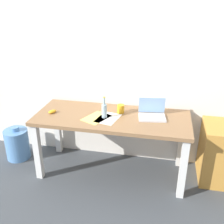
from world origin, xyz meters
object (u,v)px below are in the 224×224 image
object	(u,v)px
water_cooler_jug	(17,144)
filing_cabinet	(219,153)
beer_bottle	(104,110)
computer_mouse	(52,112)
laptop_right	(152,113)
coffee_mug	(121,109)
desk	(112,124)

from	to	relation	value
water_cooler_jug	filing_cabinet	world-z (taller)	filing_cabinet
beer_bottle	computer_mouse	distance (m)	0.61
laptop_right	coffee_mug	size ratio (longest dim) A/B	3.31
laptop_right	beer_bottle	size ratio (longest dim) A/B	1.32
laptop_right	computer_mouse	world-z (taller)	laptop_right
laptop_right	filing_cabinet	xyz separation A→B (m)	(0.77, 0.05, -0.43)
beer_bottle	water_cooler_jug	bearing A→B (deg)	175.69
water_cooler_jug	filing_cabinet	bearing A→B (deg)	1.90
coffee_mug	water_cooler_jug	size ratio (longest dim) A/B	0.22
beer_bottle	computer_mouse	bearing A→B (deg)	179.87
desk	filing_cabinet	size ratio (longest dim) A/B	2.55
laptop_right	beer_bottle	distance (m)	0.52
beer_bottle	water_cooler_jug	world-z (taller)	beer_bottle
filing_cabinet	desk	bearing A→B (deg)	-174.48
water_cooler_jug	desk	bearing A→B (deg)	-1.59
laptop_right	water_cooler_jug	xyz separation A→B (m)	(-1.67, -0.04, -0.57)
desk	coffee_mug	bearing A→B (deg)	55.70
laptop_right	filing_cabinet	bearing A→B (deg)	3.40
beer_bottle	coffee_mug	world-z (taller)	beer_bottle
laptop_right	desk	bearing A→B (deg)	-170.71
computer_mouse	filing_cabinet	world-z (taller)	computer_mouse
desk	laptop_right	xyz separation A→B (m)	(0.43, 0.07, 0.14)
laptop_right	water_cooler_jug	world-z (taller)	laptop_right
laptop_right	computer_mouse	bearing A→B (deg)	-173.67
desk	laptop_right	bearing A→B (deg)	9.29
laptop_right	computer_mouse	xyz separation A→B (m)	(-1.10, -0.12, -0.03)
laptop_right	filing_cabinet	world-z (taller)	laptop_right
laptop_right	water_cooler_jug	distance (m)	1.76
laptop_right	computer_mouse	size ratio (longest dim) A/B	3.14
filing_cabinet	laptop_right	bearing A→B (deg)	-176.60
laptop_right	beer_bottle	bearing A→B (deg)	-166.11
beer_bottle	computer_mouse	size ratio (longest dim) A/B	2.39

